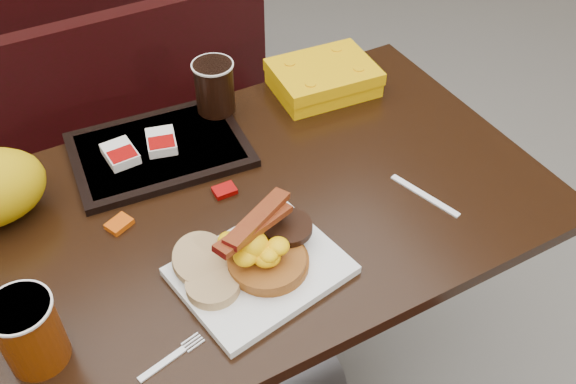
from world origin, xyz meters
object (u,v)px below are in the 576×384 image
hashbrown_sleeve_left (120,154)px  clamshell (323,78)px  hashbrown_sleeve_right (161,142)px  tray (160,150)px  bench_near_n (146,154)px  coffee_cup_near (30,333)px  table_near (247,321)px  knife (425,195)px  pancake_stack (269,260)px  coffee_cup_far (214,87)px  platter (261,271)px  fork (162,364)px

hashbrown_sleeve_left → clamshell: size_ratio=0.34×
hashbrown_sleeve_right → tray: bearing=-159.2°
bench_near_n → coffee_cup_near: (-0.41, -0.85, 0.45)m
table_near → knife: size_ratio=7.62×
coffee_cup_near → hashbrown_sleeve_right: 0.50m
pancake_stack → knife: bearing=3.1°
bench_near_n → hashbrown_sleeve_right: size_ratio=12.71×
pancake_stack → coffee_cup_far: bearing=76.9°
hashbrown_sleeve_right → coffee_cup_far: size_ratio=0.68×
pancake_stack → knife: size_ratio=0.89×
platter → coffee_cup_far: size_ratio=2.36×
bench_near_n → platter: platter is taller
hashbrown_sleeve_left → bench_near_n: bearing=68.2°
knife → platter: bearing=-103.5°
clamshell → platter: bearing=-127.2°
bench_near_n → pancake_stack: bearing=-91.4°
pancake_stack → knife: (0.35, 0.02, -0.03)m
coffee_cup_far → coffee_cup_near: bearing=-138.7°
bench_near_n → hashbrown_sleeve_right: bearing=-98.2°
hashbrown_sleeve_left → coffee_cup_far: (0.24, 0.06, 0.05)m
fork → hashbrown_sleeve_left: size_ratio=1.47×
platter → coffee_cup_near: 0.38m
coffee_cup_near → tray: size_ratio=0.36×
fork → clamshell: size_ratio=0.50×
pancake_stack → coffee_cup_near: bearing=177.0°
table_near → hashbrown_sleeve_right: bearing=106.9°
bench_near_n → platter: bearing=-92.4°
bench_near_n → coffee_cup_far: bearing=-78.6°
bench_near_n → hashbrown_sleeve_left: size_ratio=12.69×
platter → coffee_cup_near: (-0.37, 0.02, 0.06)m
bench_near_n → hashbrown_sleeve_right: 0.64m
bench_near_n → hashbrown_sleeve_left: (-0.16, -0.47, 0.42)m
bench_near_n → tray: (-0.08, -0.48, 0.40)m
coffee_cup_near → clamshell: coffee_cup_near is taller
coffee_cup_far → clamshell: coffee_cup_far is taller
coffee_cup_near → clamshell: size_ratio=0.56×
pancake_stack → tray: 0.40m
hashbrown_sleeve_right → bench_near_n: bearing=96.0°
table_near → bench_near_n: (0.00, 0.70, -0.02)m
pancake_stack → coffee_cup_far: 0.47m
table_near → coffee_cup_far: bearing=73.7°
fork → coffee_cup_far: size_ratio=0.99×
knife → hashbrown_sleeve_right: (-0.40, 0.37, 0.03)m
clamshell → table_near: bearing=-138.4°
table_near → coffee_cup_near: bearing=-160.2°
table_near → platter: size_ratio=4.38×
platter → clamshell: (0.38, 0.42, 0.02)m
bench_near_n → clamshell: 0.70m
bench_near_n → fork: fork is taller
bench_near_n → hashbrown_sleeve_left: 0.65m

